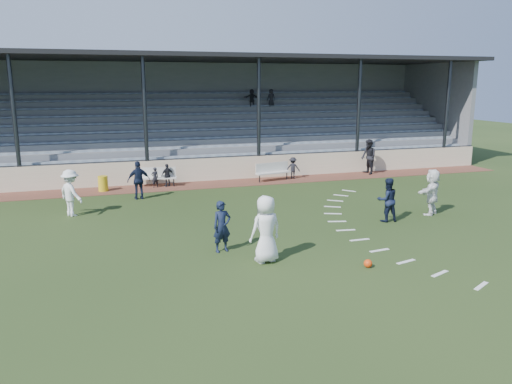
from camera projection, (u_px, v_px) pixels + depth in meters
ground at (279, 248)px, 15.81m from camera, size 90.00×90.00×0.00m
cinder_track at (210, 184)px, 25.60m from camera, size 34.00×2.00×0.02m
retaining_wall at (205, 170)px, 26.45m from camera, size 34.00×0.18×1.20m
bench_left at (156, 175)px, 25.01m from camera, size 2.04×0.85×0.95m
bench_right at (273, 170)px, 26.47m from camera, size 2.04×0.87×0.95m
trash_bin at (103, 184)px, 23.92m from camera, size 0.46×0.46×0.73m
football at (368, 263)px, 14.15m from camera, size 0.24×0.24×0.24m
player_white_lead at (266, 229)px, 14.43m from camera, size 1.08×0.83×1.98m
player_navy_lead at (222, 227)px, 15.34m from camera, size 0.65×0.49×1.61m
player_navy_mid at (387, 200)px, 18.69m from camera, size 0.85×0.68×1.66m
player_white_wing at (71, 193)px, 19.44m from camera, size 1.25×1.37×1.84m
player_navy_wing at (139, 180)px, 22.27m from camera, size 1.04×0.52×1.72m
player_white_back at (432, 192)px, 19.68m from camera, size 1.71×1.38×1.83m
official at (369, 157)px, 28.25m from camera, size 0.76×0.96×1.97m
sub_left_near at (155, 177)px, 24.73m from camera, size 0.42×0.34×1.01m
sub_left_far at (167, 175)px, 24.93m from camera, size 0.73×0.50×1.14m
sub_right at (293, 168)px, 27.00m from camera, size 0.86×0.68×1.17m
grandstand at (189, 131)px, 30.50m from camera, size 34.60×9.00×6.61m
penalty_arc at (393, 236)px, 17.01m from camera, size 3.89×14.63×0.01m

